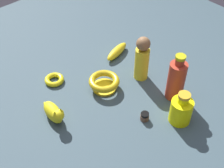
# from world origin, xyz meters

# --- Properties ---
(ground) EXTENTS (2.00, 2.00, 0.00)m
(ground) POSITION_xyz_m (0.00, 0.00, 0.00)
(ground) COLOR #384C56
(person_figure_adult) EXTENTS (0.09, 0.09, 0.21)m
(person_figure_adult) POSITION_xyz_m (-0.02, 0.19, 0.11)
(person_figure_adult) COLOR yellow
(person_figure_adult) RESTS_ON ground
(bowl) EXTENTS (0.13, 0.13, 0.05)m
(bowl) POSITION_xyz_m (-0.07, 0.02, 0.03)
(bowl) COLOR yellow
(bowl) RESTS_ON ground
(nail_polish_jar) EXTENTS (0.04, 0.04, 0.03)m
(nail_polish_jar) POSITION_xyz_m (0.17, 0.02, 0.02)
(nail_polish_jar) COLOR brown
(nail_polish_jar) RESTS_ON ground
(cat_figurine) EXTENTS (0.15, 0.07, 0.09)m
(cat_figurine) POSITION_xyz_m (-0.07, -0.24, 0.04)
(cat_figurine) COLOR yellow
(cat_figurine) RESTS_ON ground
(banana) EXTENTS (0.08, 0.16, 0.04)m
(banana) POSITION_xyz_m (-0.20, 0.22, 0.02)
(banana) COLOR yellow
(banana) RESTS_ON ground
(bangle) EXTENTS (0.09, 0.09, 0.02)m
(bangle) POSITION_xyz_m (-0.25, -0.12, 0.01)
(bangle) COLOR yellow
(bangle) RESTS_ON ground
(bottle_tall) EXTENTS (0.07, 0.07, 0.22)m
(bottle_tall) POSITION_xyz_m (0.16, 0.21, 0.09)
(bottle_tall) COLOR #AA3422
(bottle_tall) RESTS_ON ground
(bottle_short) EXTENTS (0.09, 0.09, 0.14)m
(bottle_short) POSITION_xyz_m (0.26, 0.12, 0.06)
(bottle_short) COLOR #F5F008
(bottle_short) RESTS_ON ground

